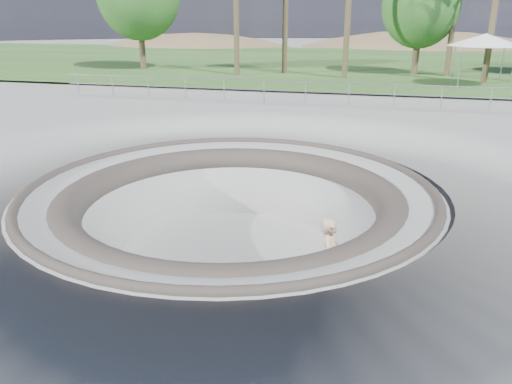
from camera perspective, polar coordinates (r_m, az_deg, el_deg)
ground at (r=12.51m, az=-2.95°, el=0.49°), size 180.00×180.00×0.00m
skate_bowl at (r=13.23m, az=-2.81°, el=-7.02°), size 14.00×14.00×4.10m
grass_strip at (r=45.59m, az=10.13°, el=14.44°), size 180.00×36.00×0.12m
distant_hills at (r=69.35m, az=14.54°, el=9.76°), size 103.20×45.00×28.60m
safety_railing at (r=23.79m, az=5.72°, el=11.29°), size 25.00×0.06×1.03m
skateboard at (r=11.40m, az=8.15°, el=-11.92°), size 0.89×0.32×0.09m
skater at (r=10.93m, az=8.39°, el=-7.61°), size 0.49×0.71×1.89m
canopy_white at (r=31.56m, az=24.74°, el=15.50°), size 5.63×5.63×2.84m
bushy_tree_mid at (r=36.43m, az=18.33°, el=19.56°), size 5.01×4.56×7.23m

